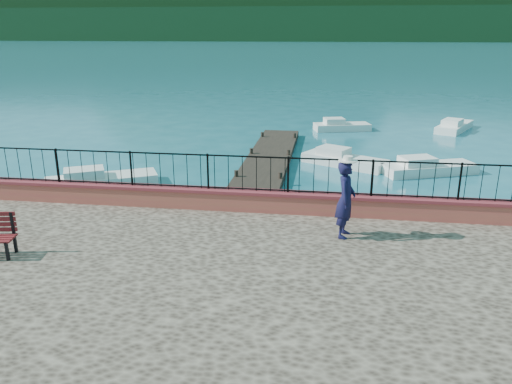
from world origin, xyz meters
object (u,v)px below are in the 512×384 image
(person, at_px, (346,199))
(boat_4, at_px, (342,124))
(boat_1, at_px, (345,157))
(boat_5, at_px, (455,124))
(boat_2, at_px, (430,165))
(boat_0, at_px, (102,176))

(person, height_order, boat_4, person)
(boat_1, height_order, boat_5, same)
(boat_2, height_order, boat_4, same)
(boat_1, bearing_deg, boat_4, 118.68)
(boat_0, bearing_deg, boat_2, -11.83)
(person, height_order, boat_2, person)
(boat_0, xyz_separation_m, boat_2, (13.28, 3.78, 0.00))
(boat_0, height_order, boat_2, same)
(boat_1, bearing_deg, boat_0, -125.29)
(person, xyz_separation_m, boat_0, (-9.33, 6.63, -1.74))
(person, relative_size, boat_5, 0.46)
(person, bearing_deg, boat_4, 9.28)
(boat_2, bearing_deg, boat_4, 89.92)
(person, bearing_deg, boat_0, 64.98)
(boat_0, height_order, boat_4, same)
(boat_0, relative_size, boat_1, 1.09)
(person, bearing_deg, boat_5, -8.94)
(boat_1, height_order, boat_4, same)
(boat_0, bearing_deg, boat_5, 12.81)
(boat_5, bearing_deg, boat_0, 157.90)
(person, height_order, boat_1, person)
(boat_4, xyz_separation_m, boat_5, (6.93, 1.02, 0.00))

